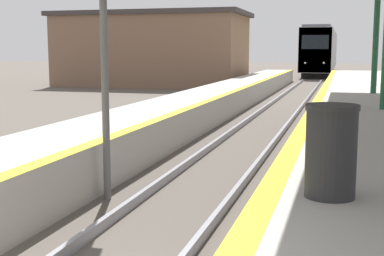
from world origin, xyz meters
name	(u,v)px	position (x,y,z in m)	size (l,w,h in m)	color
train	(321,51)	(0.00, 54.40, 2.32)	(2.71, 23.99, 4.57)	black
signal_near	(103,19)	(-1.32, 5.00, 2.95)	(0.36, 0.31, 4.21)	#595959
trash_bin	(331,151)	(2.31, 2.85, 1.40)	(0.57, 0.57, 1.00)	#262628
station_building	(152,49)	(-10.43, 32.18, 2.51)	(13.03, 6.72, 5.00)	brown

